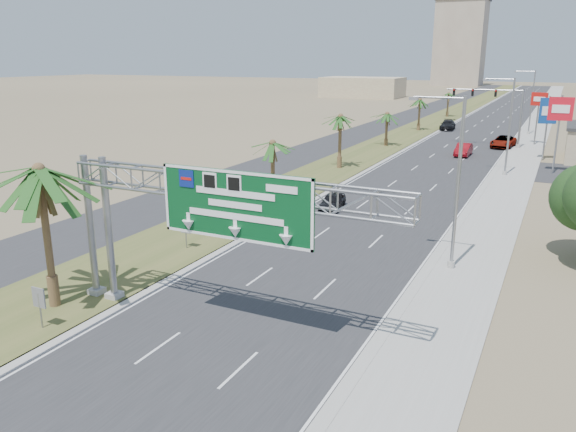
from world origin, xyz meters
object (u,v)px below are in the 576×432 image
(sign_gantry, at_px, (210,198))
(pole_sign_red_near, at_px, (560,113))
(car_far, at_px, (448,125))
(palm_near, at_px, (39,170))
(car_right_lane, at_px, (503,142))
(signal_mast, at_px, (506,112))
(pole_sign_blue, at_px, (548,113))
(car_left_lane, at_px, (332,201))
(car_mid_lane, at_px, (463,150))
(pole_sign_red_far, at_px, (539,103))

(sign_gantry, xyz_separation_m, pole_sign_red_near, (13.05, 45.52, 0.35))
(car_far, height_order, pole_sign_red_near, pole_sign_red_near)
(sign_gantry, xyz_separation_m, palm_near, (-8.14, -1.93, 0.87))
(pole_sign_red_near, bearing_deg, car_right_lane, 112.10)
(signal_mast, relative_size, pole_sign_blue, 1.35)
(car_left_lane, bearing_deg, pole_sign_blue, 59.61)
(car_left_lane, bearing_deg, car_mid_lane, 74.10)
(sign_gantry, height_order, pole_sign_blue, pole_sign_blue)
(car_far, relative_size, pole_sign_blue, 0.74)
(car_mid_lane, xyz_separation_m, car_far, (-6.85, 25.91, 0.03))
(sign_gantry, xyz_separation_m, pole_sign_red_far, (10.07, 66.47, -0.18))
(car_left_lane, relative_size, pole_sign_blue, 0.52)
(pole_sign_blue, bearing_deg, pole_sign_red_near, -80.72)
(car_right_lane, height_order, pole_sign_red_far, pole_sign_red_far)
(car_far, distance_m, pole_sign_red_far, 19.52)
(car_left_lane, distance_m, car_right_lane, 41.50)
(car_far, xyz_separation_m, pole_sign_red_far, (14.36, -12.21, 5.07))
(car_right_lane, relative_size, car_far, 1.04)
(pole_sign_red_near, bearing_deg, car_mid_lane, 145.34)
(palm_near, bearing_deg, pole_sign_blue, 70.40)
(signal_mast, bearing_deg, pole_sign_blue, -56.49)
(palm_near, height_order, pole_sign_red_far, palm_near)
(car_mid_lane, relative_size, pole_sign_blue, 0.62)
(car_left_lane, distance_m, pole_sign_blue, 35.70)
(palm_near, height_order, car_far, palm_near)
(car_right_lane, xyz_separation_m, pole_sign_blue, (5.33, -8.19, 4.79))
(sign_gantry, xyz_separation_m, car_left_lane, (-2.67, 21.48, -5.39))
(sign_gantry, distance_m, car_right_lane, 62.53)
(car_far, relative_size, pole_sign_red_near, 0.68)
(sign_gantry, bearing_deg, car_right_lane, 84.13)
(car_right_lane, distance_m, pole_sign_red_far, 7.72)
(sign_gantry, distance_m, pole_sign_blue, 55.05)
(car_right_lane, bearing_deg, car_left_lane, -96.82)
(car_right_lane, bearing_deg, pole_sign_red_far, 56.21)
(sign_gantry, relative_size, car_left_lane, 4.26)
(car_right_lane, relative_size, pole_sign_blue, 0.76)
(sign_gantry, relative_size, signal_mast, 1.63)
(sign_gantry, bearing_deg, pole_sign_blue, 77.73)
(palm_near, height_order, pole_sign_red_near, palm_near)
(car_mid_lane, xyz_separation_m, pole_sign_red_far, (7.51, 13.70, 5.10))
(signal_mast, distance_m, car_right_lane, 4.05)
(car_left_lane, height_order, pole_sign_red_far, pole_sign_red_far)
(pole_sign_blue, relative_size, pole_sign_red_far, 1.01)
(pole_sign_red_near, bearing_deg, car_far, 117.60)
(car_right_lane, distance_m, car_far, 19.81)
(car_left_lane, bearing_deg, sign_gantry, -89.32)
(car_left_lane, height_order, car_far, car_far)
(car_mid_lane, xyz_separation_m, car_right_lane, (3.81, 9.21, 0.03))
(pole_sign_red_far, bearing_deg, car_mid_lane, -118.74)
(signal_mast, relative_size, car_left_lane, 2.61)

